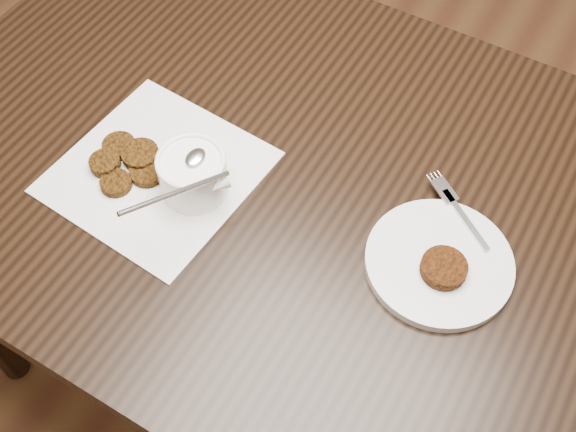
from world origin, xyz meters
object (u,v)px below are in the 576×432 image
object	(u,v)px
napkin	(158,172)
sauce_ramekin	(190,159)
table	(302,294)
plate_with_patty	(440,260)

from	to	relation	value
napkin	sauce_ramekin	xyz separation A→B (m)	(0.07, 0.00, 0.07)
napkin	sauce_ramekin	size ratio (longest dim) A/B	2.03
table	napkin	size ratio (longest dim) A/B	4.72
napkin	plate_with_patty	distance (m)	0.44
table	sauce_ramekin	bearing A→B (deg)	-144.09
sauce_ramekin	plate_with_patty	distance (m)	0.38
napkin	plate_with_patty	xyz separation A→B (m)	(0.44, 0.07, 0.01)
sauce_ramekin	plate_with_patty	bearing A→B (deg)	9.79
table	plate_with_patty	distance (m)	0.46
sauce_ramekin	plate_with_patty	xyz separation A→B (m)	(0.37, 0.06, -0.06)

